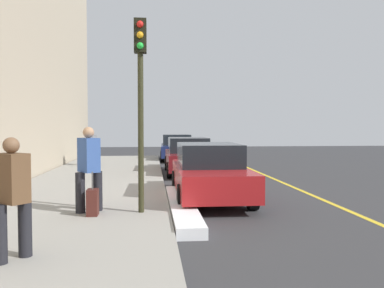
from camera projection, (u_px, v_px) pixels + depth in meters
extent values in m
plane|color=#333335|center=(201.00, 195.00, 11.50)|extent=(56.00, 56.00, 0.00)
cube|color=gray|center=(83.00, 195.00, 11.17)|extent=(28.00, 4.60, 0.15)
cube|color=gold|center=(308.00, 193.00, 11.82)|extent=(28.00, 0.14, 0.01)
cube|color=white|center=(182.00, 206.00, 9.38)|extent=(4.98, 0.56, 0.22)
cylinder|color=black|center=(193.00, 156.00, 22.25)|extent=(0.65, 0.24, 0.64)
cylinder|color=black|center=(162.00, 157.00, 22.14)|extent=(0.65, 0.24, 0.64)
cylinder|color=black|center=(189.00, 153.00, 25.17)|extent=(0.65, 0.24, 0.64)
cylinder|color=black|center=(163.00, 153.00, 25.05)|extent=(0.65, 0.24, 0.64)
cube|color=navy|center=(177.00, 150.00, 23.64)|extent=(4.77, 1.95, 0.64)
cube|color=black|center=(177.00, 140.00, 23.85)|extent=(2.50, 1.68, 0.60)
cylinder|color=black|center=(213.00, 169.00, 15.49)|extent=(0.64, 0.22, 0.64)
cylinder|color=black|center=(170.00, 170.00, 15.33)|extent=(0.64, 0.22, 0.64)
cylinder|color=black|center=(204.00, 163.00, 18.29)|extent=(0.64, 0.22, 0.64)
cylinder|color=black|center=(167.00, 163.00, 18.14)|extent=(0.64, 0.22, 0.64)
cube|color=maroon|center=(188.00, 160.00, 16.80)|extent=(4.56, 1.83, 0.64)
cube|color=black|center=(188.00, 145.00, 17.00)|extent=(2.38, 1.62, 0.60)
cylinder|color=black|center=(253.00, 197.00, 9.49)|extent=(0.64, 0.23, 0.64)
cylinder|color=black|center=(182.00, 198.00, 9.34)|extent=(0.64, 0.23, 0.64)
cylinder|color=black|center=(230.00, 181.00, 12.31)|extent=(0.64, 0.23, 0.64)
cylinder|color=black|center=(176.00, 181.00, 12.15)|extent=(0.64, 0.23, 0.64)
cube|color=maroon|center=(210.00, 178.00, 10.81)|extent=(4.58, 1.84, 0.64)
cube|color=black|center=(209.00, 154.00, 11.01)|extent=(2.39, 1.62, 0.60)
cylinder|color=black|center=(0.00, 234.00, 5.32)|extent=(0.19, 0.19, 0.79)
cylinder|color=black|center=(25.00, 228.00, 5.63)|extent=(0.19, 0.19, 0.79)
cube|color=brown|center=(12.00, 178.00, 5.44)|extent=(0.51, 0.53, 0.67)
sphere|color=brown|center=(11.00, 145.00, 5.42)|extent=(0.22, 0.22, 0.22)
cylinder|color=black|center=(80.00, 193.00, 8.46)|extent=(0.20, 0.20, 0.86)
cylinder|color=black|center=(98.00, 191.00, 8.72)|extent=(0.20, 0.20, 0.86)
cube|color=#335193|center=(89.00, 155.00, 8.55)|extent=(0.58, 0.53, 0.73)
sphere|color=tan|center=(88.00, 132.00, 8.53)|extent=(0.24, 0.24, 0.24)
cylinder|color=black|center=(95.00, 157.00, 18.78)|extent=(0.18, 0.18, 0.78)
cylinder|color=black|center=(88.00, 157.00, 18.93)|extent=(0.18, 0.18, 0.78)
cube|color=slate|center=(91.00, 142.00, 18.82)|extent=(0.53, 0.47, 0.67)
sphere|color=#D8AD8C|center=(91.00, 132.00, 18.80)|extent=(0.22, 0.22, 0.22)
cylinder|color=#2D2D19|center=(141.00, 133.00, 8.48)|extent=(0.12, 0.12, 3.38)
cube|color=black|center=(140.00, 36.00, 8.39)|extent=(0.26, 0.26, 0.70)
sphere|color=red|center=(140.00, 24.00, 8.23)|extent=(0.14, 0.14, 0.14)
sphere|color=orange|center=(140.00, 35.00, 8.24)|extent=(0.14, 0.14, 0.14)
sphere|color=green|center=(140.00, 46.00, 8.25)|extent=(0.14, 0.14, 0.14)
cube|color=#471E19|center=(93.00, 202.00, 8.24)|extent=(0.34, 0.22, 0.54)
cylinder|color=#4C4C4C|center=(92.00, 181.00, 8.22)|extent=(0.03, 0.03, 0.36)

